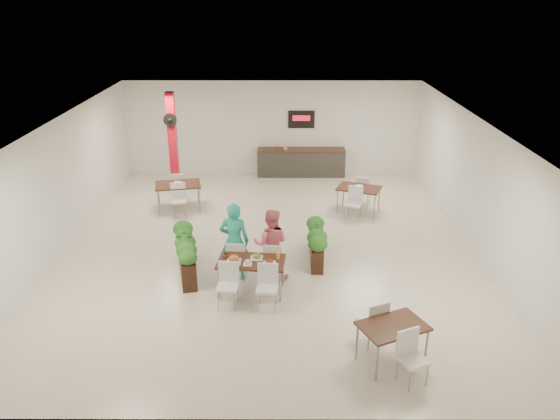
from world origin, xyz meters
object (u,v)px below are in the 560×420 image
at_px(diner_man, 234,241).
at_px(diner_woman, 271,244).
at_px(service_counter, 301,162).
at_px(side_table_a, 178,188).
at_px(planter_left, 186,252).
at_px(main_table, 251,266).
at_px(side_table_b, 359,191).
at_px(planter_right, 316,240).
at_px(side_table_c, 392,332).
at_px(red_column, 173,143).

xyz_separation_m(diner_man, diner_woman, (0.80, 0.00, -0.08)).
height_order(service_counter, side_table_a, service_counter).
bearing_deg(planter_left, diner_woman, -7.11).
distance_m(main_table, side_table_b, 5.39).
bearing_deg(diner_woman, side_table_b, -116.88).
bearing_deg(side_table_a, service_counter, 28.51).
bearing_deg(main_table, planter_left, 149.46).
height_order(diner_man, planter_right, diner_man).
bearing_deg(side_table_c, red_column, 97.45).
distance_m(diner_man, side_table_c, 4.19).
bearing_deg(diner_man, planter_right, -147.75).
height_order(side_table_b, side_table_c, same).
bearing_deg(diner_woman, red_column, -55.00).
relative_size(planter_left, planter_right, 1.10).
bearing_deg(service_counter, diner_woman, -97.12).
bearing_deg(side_table_a, main_table, -75.13).
bearing_deg(diner_man, planter_left, -6.78).
xyz_separation_m(service_counter, planter_left, (-2.83, -7.04, 0.03)).
relative_size(side_table_a, side_table_c, 1.01).
xyz_separation_m(planter_left, planter_right, (2.99, 0.71, -0.03)).
relative_size(diner_woman, side_table_b, 0.99).
xyz_separation_m(diner_woman, side_table_c, (2.12, -3.00, -0.20)).
relative_size(diner_man, planter_right, 1.00).
distance_m(red_column, diner_man, 5.92).
height_order(red_column, diner_man, red_column).
xyz_separation_m(red_column, diner_woman, (3.09, -5.41, -0.82)).
xyz_separation_m(planter_left, side_table_c, (4.04, -3.24, 0.10)).
relative_size(diner_man, side_table_b, 1.08).
relative_size(diner_woman, planter_right, 0.92).
xyz_separation_m(planter_right, side_table_b, (1.40, 2.96, 0.14)).
xyz_separation_m(main_table, side_table_b, (2.87, 4.56, -0.01)).
relative_size(diner_man, side_table_c, 1.08).
xyz_separation_m(main_table, planter_left, (-1.52, 0.89, -0.12)).
bearing_deg(diner_man, side_table_a, -59.35).
bearing_deg(service_counter, red_column, -155.00).
relative_size(service_counter, planter_left, 1.53).
bearing_deg(planter_left, diner_man, -12.05).
bearing_deg(planter_left, side_table_b, 39.94).
height_order(planter_left, planter_right, planter_left).
xyz_separation_m(red_column, main_table, (2.68, -6.07, -1.01)).
height_order(diner_man, side_table_b, diner_man).
relative_size(diner_man, diner_woman, 1.09).
relative_size(main_table, side_table_c, 1.05).
relative_size(diner_woman, side_table_c, 0.99).
xyz_separation_m(planter_left, side_table_b, (4.38, 3.67, 0.11)).
bearing_deg(planter_right, diner_man, -153.03).
bearing_deg(service_counter, main_table, -99.44).
height_order(service_counter, diner_woman, service_counter).
distance_m(planter_right, side_table_b, 3.28).
bearing_deg(planter_left, red_column, 102.69).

